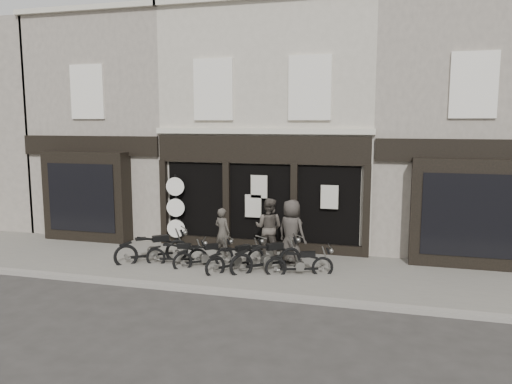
% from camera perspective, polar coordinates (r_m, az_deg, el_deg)
% --- Properties ---
extents(ground_plane, '(90.00, 90.00, 0.00)m').
position_cam_1_polar(ground_plane, '(14.14, -2.64, -9.90)').
color(ground_plane, '#2D2B28').
rests_on(ground_plane, ground).
extents(pavement, '(30.00, 4.20, 0.12)m').
position_cam_1_polar(pavement, '(14.94, -1.57, -8.66)').
color(pavement, '#67625A').
rests_on(pavement, ground_plane).
extents(kerb, '(30.00, 0.25, 0.13)m').
position_cam_1_polar(kerb, '(13.00, -4.38, -11.25)').
color(kerb, gray).
rests_on(kerb, ground_plane).
extents(central_building, '(7.30, 6.22, 8.34)m').
position_cam_1_polar(central_building, '(19.20, 2.81, 7.22)').
color(central_building, beige).
rests_on(central_building, ground).
extents(neighbour_left, '(5.60, 6.73, 8.34)m').
position_cam_1_polar(neighbour_left, '(21.45, -14.15, 6.97)').
color(neighbour_left, '#9E9486').
rests_on(neighbour_left, ground).
extents(neighbour_right, '(5.60, 6.73, 8.34)m').
position_cam_1_polar(neighbour_right, '(18.81, 22.14, 6.50)').
color(neighbour_right, '#9E9486').
rests_on(neighbour_right, ground).
extents(motorcycle_0, '(1.92, 1.65, 1.09)m').
position_cam_1_polar(motorcycle_0, '(15.64, -11.71, -6.64)').
color(motorcycle_0, black).
rests_on(motorcycle_0, ground).
extents(motorcycle_1, '(1.86, 0.67, 0.90)m').
position_cam_1_polar(motorcycle_1, '(15.27, -8.94, -7.22)').
color(motorcycle_1, black).
rests_on(motorcycle_1, ground).
extents(motorcycle_2, '(1.59, 1.38, 0.91)m').
position_cam_1_polar(motorcycle_2, '(14.97, -5.91, -7.46)').
color(motorcycle_2, black).
rests_on(motorcycle_2, ground).
extents(motorcycle_3, '(1.46, 1.73, 0.98)m').
position_cam_1_polar(motorcycle_3, '(14.49, -2.23, -7.84)').
color(motorcycle_3, black).
rests_on(motorcycle_3, ground).
extents(motorcycle_4, '(1.88, 1.67, 1.08)m').
position_cam_1_polar(motorcycle_4, '(14.40, 1.27, -7.76)').
color(motorcycle_4, black).
rests_on(motorcycle_4, ground).
extents(motorcycle_5, '(1.87, 0.85, 0.92)m').
position_cam_1_polar(motorcycle_5, '(14.14, 5.07, -8.36)').
color(motorcycle_5, black).
rests_on(motorcycle_5, ground).
extents(man_left, '(0.66, 0.55, 1.55)m').
position_cam_1_polar(man_left, '(15.85, -3.86, -4.59)').
color(man_left, '#403B34').
rests_on(man_left, pavement).
extents(man_centre, '(0.98, 0.80, 1.87)m').
position_cam_1_polar(man_centre, '(15.68, 1.47, -4.10)').
color(man_centre, '#4A433B').
rests_on(man_centre, pavement).
extents(man_right, '(1.11, 0.95, 1.93)m').
position_cam_1_polar(man_right, '(15.07, 4.06, -4.51)').
color(man_right, '#36322D').
rests_on(man_right, pavement).
extents(advert_sign_post, '(0.63, 0.40, 2.57)m').
position_cam_1_polar(advert_sign_post, '(17.24, -9.12, -2.42)').
color(advert_sign_post, black).
rests_on(advert_sign_post, ground).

